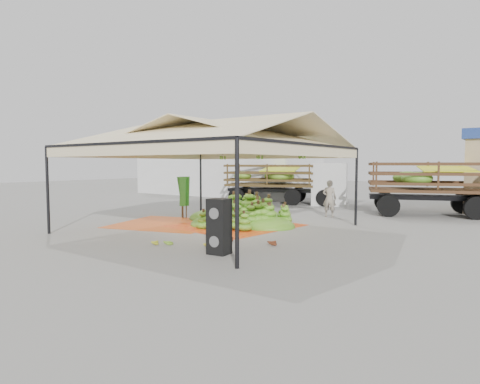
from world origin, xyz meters
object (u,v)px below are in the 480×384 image
Objects in this scene: truck_right at (462,182)px; speaker_stack at (219,226)px; banana_heap at (240,209)px; vendor at (329,198)px; truck_left at (291,179)px.

speaker_stack is at bearing -128.51° from truck_right.
banana_heap is 4.50m from vendor.
speaker_stack is 14.22m from truck_left.
vendor is (2.22, 3.91, 0.25)m from banana_heap.
speaker_stack is 13.34m from truck_right.
banana_heap is 10.51m from truck_right.
vendor is 0.21× the size of truck_right.
vendor is 6.30m from truck_left.
truck_left is 0.96× the size of truck_right.
truck_right reaches higher than truck_left.
truck_right reaches higher than speaker_stack.
truck_right is (9.24, -0.72, 0.07)m from truck_left.
truck_right is at bearing 47.30° from banana_heap.
speaker_stack reaches higher than banana_heap.
vendor is at bearing 60.47° from banana_heap.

